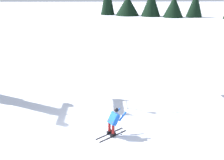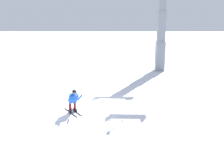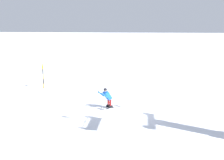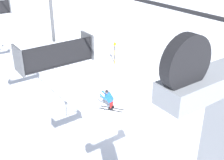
# 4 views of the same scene
# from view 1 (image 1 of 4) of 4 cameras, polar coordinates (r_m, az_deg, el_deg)

# --- Properties ---
(ground_plane) EXTENTS (260.00, 260.00, 0.00)m
(ground_plane) POSITION_cam_1_polar(r_m,az_deg,el_deg) (11.86, -6.08, -12.79)
(ground_plane) COLOR white
(skier_carving_main) EXTENTS (1.59, 1.36, 1.49)m
(skier_carving_main) POSITION_cam_1_polar(r_m,az_deg,el_deg) (11.37, 0.46, -9.67)
(skier_carving_main) COLOR black
(skier_carving_main) RESTS_ON ground_plane
(tree_line_ridge) EXTENTS (32.86, 15.33, 9.53)m
(tree_line_ridge) POSITION_cam_1_polar(r_m,az_deg,el_deg) (64.47, 10.62, 17.87)
(tree_line_ridge) COLOR black
(tree_line_ridge) RESTS_ON ground_plane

